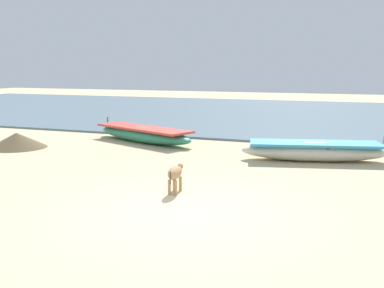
# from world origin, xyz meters

# --- Properties ---
(ground) EXTENTS (80.00, 80.00, 0.00)m
(ground) POSITION_xyz_m (0.00, 0.00, 0.00)
(ground) COLOR beige
(sea_water) EXTENTS (60.00, 20.00, 0.08)m
(sea_water) POSITION_xyz_m (0.00, 18.01, 0.04)
(sea_water) COLOR slate
(sea_water) RESTS_ON ground
(fishing_boat_0) EXTENTS (4.13, 2.02, 0.72)m
(fishing_boat_0) POSITION_xyz_m (1.60, 5.59, 0.28)
(fishing_boat_0) COLOR beige
(fishing_boat_0) RESTS_ON ground
(fishing_boat_1) EXTENTS (4.55, 2.69, 0.72)m
(fishing_boat_1) POSITION_xyz_m (-4.28, 6.77, 0.28)
(fishing_boat_1) COLOR #338C66
(fishing_boat_1) RESTS_ON ground
(calf_near_tan) EXTENTS (0.32, 0.86, 0.56)m
(calf_near_tan) POSITION_xyz_m (-0.71, 1.23, 0.40)
(calf_near_tan) COLOR tan
(calf_near_tan) RESTS_ON ground
(debris_pile_0) EXTENTS (2.00, 2.00, 0.49)m
(debris_pile_0) POSITION_xyz_m (-7.55, 4.27, 0.24)
(debris_pile_0) COLOR brown
(debris_pile_0) RESTS_ON ground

